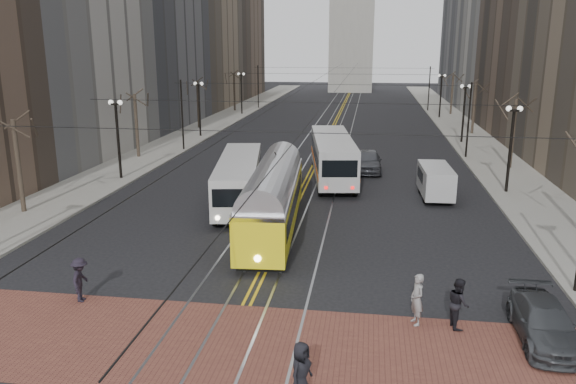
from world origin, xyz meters
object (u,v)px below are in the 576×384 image
(sedan_parked, at_px, (544,322))
(pedestrian_c, at_px, (458,303))
(sedan_grey, at_px, (368,161))
(rear_bus, at_px, (332,158))
(pedestrian_b, at_px, (417,299))
(cargo_van, at_px, (435,183))
(transit_bus, at_px, (239,181))
(streetcar, at_px, (273,204))
(pedestrian_d, at_px, (80,280))
(pedestrian_a, at_px, (301,371))

(sedan_parked, height_order, pedestrian_c, pedestrian_c)
(sedan_grey, xyz_separation_m, pedestrian_c, (3.37, -24.95, 0.07))
(rear_bus, relative_size, pedestrian_b, 6.38)
(cargo_van, xyz_separation_m, sedan_grey, (-4.38, 7.40, -0.19))
(pedestrian_b, bearing_deg, cargo_van, 151.63)
(transit_bus, xyz_separation_m, pedestrian_b, (9.90, -14.55, -0.47))
(cargo_van, distance_m, sedan_grey, 8.60)
(sedan_grey, bearing_deg, streetcar, -108.86)
(transit_bus, xyz_separation_m, sedan_parked, (14.10, -15.05, -0.78))
(transit_bus, distance_m, sedan_parked, 20.64)
(streetcar, bearing_deg, pedestrian_b, -58.04)
(streetcar, xyz_separation_m, rear_bus, (2.30, 12.51, 0.09))
(streetcar, relative_size, sedan_parked, 2.82)
(transit_bus, relative_size, pedestrian_d, 6.45)
(pedestrian_c, bearing_deg, rear_bus, 5.04)
(streetcar, height_order, pedestrian_b, streetcar)
(transit_bus, xyz_separation_m, sedan_grey, (7.97, 10.40, -0.57))
(cargo_van, distance_m, sedan_parked, 18.14)
(rear_bus, bearing_deg, transit_bus, -133.81)
(sedan_parked, bearing_deg, sedan_grey, 104.35)
(sedan_parked, xyz_separation_m, pedestrian_a, (-7.74, -4.50, 0.24))
(cargo_van, relative_size, pedestrian_c, 2.60)
(cargo_van, bearing_deg, sedan_grey, 118.23)
(rear_bus, bearing_deg, pedestrian_b, -86.50)
(transit_bus, distance_m, pedestrian_d, 14.85)
(rear_bus, height_order, pedestrian_a, rear_bus)
(transit_bus, height_order, sedan_grey, transit_bus)
(rear_bus, distance_m, pedestrian_d, 23.51)
(sedan_grey, distance_m, pedestrian_c, 25.18)
(sedan_grey, distance_m, pedestrian_a, 30.00)
(cargo_van, height_order, pedestrian_b, cargo_van)
(rear_bus, relative_size, cargo_van, 2.55)
(streetcar, relative_size, sedan_grey, 2.50)
(sedan_grey, relative_size, pedestrian_c, 2.76)
(sedan_grey, bearing_deg, cargo_van, -60.57)
(pedestrian_b, xyz_separation_m, pedestrian_c, (1.44, 0.00, -0.04))
(pedestrian_a, distance_m, pedestrian_d, 10.53)
(sedan_grey, distance_m, pedestrian_b, 25.03)
(pedestrian_c, bearing_deg, sedan_grey, -2.50)
(pedestrian_b, xyz_separation_m, pedestrian_d, (-12.81, 0.00, -0.06))
(sedan_grey, bearing_deg, pedestrian_d, -114.74)
(cargo_van, bearing_deg, pedestrian_a, -107.26)
(sedan_grey, relative_size, pedestrian_a, 2.88)
(pedestrian_a, relative_size, pedestrian_b, 0.92)
(transit_bus, relative_size, pedestrian_b, 6.02)
(cargo_van, distance_m, pedestrian_a, 23.34)
(rear_bus, bearing_deg, streetcar, -108.60)
(transit_bus, distance_m, rear_bus, 9.18)
(pedestrian_d, bearing_deg, pedestrian_a, -127.44)
(streetcar, height_order, rear_bus, rear_bus)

